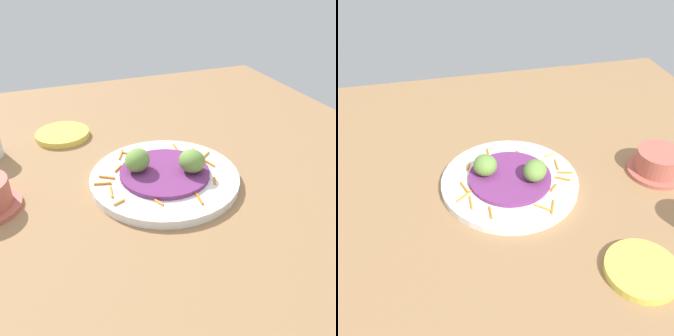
# 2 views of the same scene
# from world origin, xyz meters

# --- Properties ---
(table_surface) EXTENTS (1.10, 1.10, 0.02)m
(table_surface) POSITION_xyz_m (0.00, 0.00, 0.01)
(table_surface) COLOR #936D47
(table_surface) RESTS_ON ground
(main_plate) EXTENTS (0.26, 0.26, 0.01)m
(main_plate) POSITION_xyz_m (0.03, -0.04, 0.03)
(main_plate) COLOR white
(main_plate) RESTS_ON table_surface
(cabbage_bed) EXTENTS (0.16, 0.16, 0.01)m
(cabbage_bed) POSITION_xyz_m (0.03, -0.04, 0.04)
(cabbage_bed) COLOR #702D6B
(cabbage_bed) RESTS_ON main_plate
(carrot_garnish) EXTENTS (0.23, 0.22, 0.00)m
(carrot_garnish) POSITION_xyz_m (0.02, -0.03, 0.04)
(carrot_garnish) COLOR orange
(carrot_garnish) RESTS_ON main_plate
(guac_scoop_left) EXTENTS (0.05, 0.05, 0.04)m
(guac_scoop_left) POSITION_xyz_m (0.07, -0.06, 0.06)
(guac_scoop_left) COLOR olive
(guac_scoop_left) RESTS_ON cabbage_bed
(guac_scoop_center) EXTENTS (0.06, 0.07, 0.04)m
(guac_scoop_center) POSITION_xyz_m (-0.02, -0.03, 0.06)
(guac_scoop_center) COLOR olive
(guac_scoop_center) RESTS_ON cabbage_bed
(side_plate_small) EXTENTS (0.11, 0.11, 0.01)m
(side_plate_small) POSITION_xyz_m (-0.12, 0.20, 0.03)
(side_plate_small) COLOR #E0CC4C
(side_plate_small) RESTS_ON table_surface
(terracotta_bowl) EXTENTS (0.11, 0.11, 0.05)m
(terracotta_bowl) POSITION_xyz_m (-0.27, -0.02, 0.04)
(terracotta_bowl) COLOR #B75B4C
(terracotta_bowl) RESTS_ON table_surface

